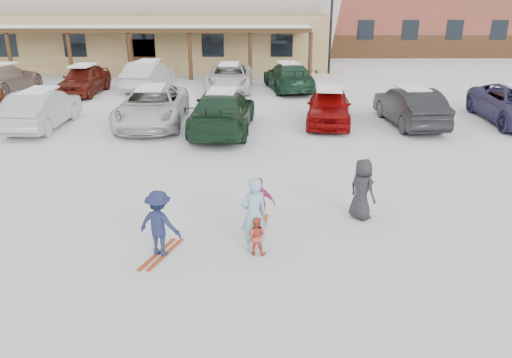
{
  "coord_description": "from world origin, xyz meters",
  "views": [
    {
      "loc": [
        0.27,
        -9.75,
        5.06
      ],
      "look_at": [
        0.3,
        1.0,
        1.0
      ],
      "focal_mm": 35.0,
      "sensor_mm": 36.0,
      "label": 1
    }
  ],
  "objects_px": {
    "parked_car_3": "(223,111)",
    "parked_car_7": "(3,78)",
    "day_lodge": "(125,8)",
    "parked_car_10": "(229,77)",
    "parked_car_2": "(152,106)",
    "parked_car_9": "(148,75)",
    "lamp_post": "(331,20)",
    "bystander_dark": "(362,189)",
    "parked_car_11": "(289,77)",
    "toddler_red": "(256,236)",
    "child_navy": "(159,224)",
    "parked_car_4": "(329,106)",
    "child_magenta": "(260,203)",
    "parked_car_5": "(410,107)",
    "adult_skier": "(253,215)",
    "parked_car_8": "(84,80)",
    "parked_car_1": "(42,109)"
  },
  "relations": [
    {
      "from": "parked_car_3",
      "to": "parked_car_7",
      "type": "distance_m",
      "value": 14.5
    },
    {
      "from": "day_lodge",
      "to": "parked_car_10",
      "type": "height_order",
      "value": "day_lodge"
    },
    {
      "from": "parked_car_2",
      "to": "parked_car_9",
      "type": "xyz_separation_m",
      "value": [
        -1.7,
        7.69,
        0.02
      ]
    },
    {
      "from": "lamp_post",
      "to": "parked_car_9",
      "type": "height_order",
      "value": "lamp_post"
    },
    {
      "from": "bystander_dark",
      "to": "parked_car_11",
      "type": "height_order",
      "value": "bystander_dark"
    },
    {
      "from": "toddler_red",
      "to": "child_navy",
      "type": "bearing_deg",
      "value": 13.76
    },
    {
      "from": "parked_car_3",
      "to": "parked_car_11",
      "type": "bearing_deg",
      "value": -106.04
    },
    {
      "from": "child_navy",
      "to": "parked_car_7",
      "type": "relative_size",
      "value": 0.28
    },
    {
      "from": "parked_car_4",
      "to": "toddler_red",
      "type": "bearing_deg",
      "value": -97.02
    },
    {
      "from": "lamp_post",
      "to": "parked_car_11",
      "type": "relative_size",
      "value": 1.17
    },
    {
      "from": "child_magenta",
      "to": "parked_car_5",
      "type": "bearing_deg",
      "value": -115.61
    },
    {
      "from": "parked_car_9",
      "to": "parked_car_11",
      "type": "height_order",
      "value": "parked_car_9"
    },
    {
      "from": "parked_car_3",
      "to": "child_navy",
      "type": "bearing_deg",
      "value": 89.61
    },
    {
      "from": "parked_car_2",
      "to": "parked_car_7",
      "type": "xyz_separation_m",
      "value": [
        -9.24,
        6.87,
        -0.01
      ]
    },
    {
      "from": "parked_car_4",
      "to": "parked_car_10",
      "type": "height_order",
      "value": "parked_car_4"
    },
    {
      "from": "child_navy",
      "to": "parked_car_11",
      "type": "height_order",
      "value": "parked_car_11"
    },
    {
      "from": "adult_skier",
      "to": "parked_car_10",
      "type": "relative_size",
      "value": 0.31
    },
    {
      "from": "parked_car_2",
      "to": "parked_car_8",
      "type": "bearing_deg",
      "value": 125.28
    },
    {
      "from": "bystander_dark",
      "to": "toddler_red",
      "type": "bearing_deg",
      "value": 89.82
    },
    {
      "from": "day_lodge",
      "to": "parked_car_11",
      "type": "bearing_deg",
      "value": -43.78
    },
    {
      "from": "child_navy",
      "to": "parked_car_7",
      "type": "height_order",
      "value": "parked_car_7"
    },
    {
      "from": "lamp_post",
      "to": "parked_car_5",
      "type": "bearing_deg",
      "value": -84.23
    },
    {
      "from": "day_lodge",
      "to": "parked_car_8",
      "type": "bearing_deg",
      "value": -88.13
    },
    {
      "from": "day_lodge",
      "to": "lamp_post",
      "type": "distance_m",
      "value": 14.89
    },
    {
      "from": "parked_car_4",
      "to": "parked_car_8",
      "type": "xyz_separation_m",
      "value": [
        -11.87,
        6.33,
        0.02
      ]
    },
    {
      "from": "adult_skier",
      "to": "toddler_red",
      "type": "bearing_deg",
      "value": 84.55
    },
    {
      "from": "parked_car_4",
      "to": "parked_car_5",
      "type": "relative_size",
      "value": 0.92
    },
    {
      "from": "day_lodge",
      "to": "toddler_red",
      "type": "height_order",
      "value": "day_lodge"
    },
    {
      "from": "adult_skier",
      "to": "parked_car_4",
      "type": "relative_size",
      "value": 0.38
    },
    {
      "from": "day_lodge",
      "to": "parked_car_11",
      "type": "distance_m",
      "value": 15.7
    },
    {
      "from": "parked_car_5",
      "to": "parked_car_9",
      "type": "relative_size",
      "value": 0.98
    },
    {
      "from": "adult_skier",
      "to": "parked_car_2",
      "type": "relative_size",
      "value": 0.3
    },
    {
      "from": "child_magenta",
      "to": "parked_car_5",
      "type": "height_order",
      "value": "parked_car_5"
    },
    {
      "from": "lamp_post",
      "to": "parked_car_7",
      "type": "height_order",
      "value": "lamp_post"
    },
    {
      "from": "parked_car_7",
      "to": "parked_car_8",
      "type": "distance_m",
      "value": 4.48
    },
    {
      "from": "parked_car_9",
      "to": "parked_car_5",
      "type": "bearing_deg",
      "value": 153.37
    },
    {
      "from": "parked_car_8",
      "to": "parked_car_9",
      "type": "relative_size",
      "value": 0.94
    },
    {
      "from": "parked_car_10",
      "to": "bystander_dark",
      "type": "bearing_deg",
      "value": -75.69
    },
    {
      "from": "parked_car_8",
      "to": "parked_car_10",
      "type": "height_order",
      "value": "parked_car_8"
    },
    {
      "from": "parked_car_4",
      "to": "parked_car_10",
      "type": "distance_m",
      "value": 8.45
    },
    {
      "from": "parked_car_4",
      "to": "parked_car_11",
      "type": "height_order",
      "value": "parked_car_11"
    },
    {
      "from": "day_lodge",
      "to": "parked_car_11",
      "type": "xyz_separation_m",
      "value": [
        11.1,
        -10.64,
        -3.21
      ]
    },
    {
      "from": "parked_car_8",
      "to": "parked_car_9",
      "type": "xyz_separation_m",
      "value": [
        3.09,
        1.28,
        0.03
      ]
    },
    {
      "from": "child_magenta",
      "to": "parked_car_8",
      "type": "xyz_separation_m",
      "value": [
        -9.0,
        15.84,
        0.14
      ]
    },
    {
      "from": "toddler_red",
      "to": "parked_car_10",
      "type": "bearing_deg",
      "value": -72.95
    },
    {
      "from": "parked_car_8",
      "to": "parked_car_9",
      "type": "distance_m",
      "value": 3.34
    },
    {
      "from": "bystander_dark",
      "to": "parked_car_1",
      "type": "xyz_separation_m",
      "value": [
        -10.83,
        8.41,
        0.01
      ]
    },
    {
      "from": "parked_car_1",
      "to": "parked_car_9",
      "type": "distance_m",
      "value": 8.57
    },
    {
      "from": "parked_car_3",
      "to": "parked_car_11",
      "type": "xyz_separation_m",
      "value": [
        3.05,
        8.48,
        -0.05
      ]
    },
    {
      "from": "adult_skier",
      "to": "parked_car_9",
      "type": "relative_size",
      "value": 0.34
    }
  ]
}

